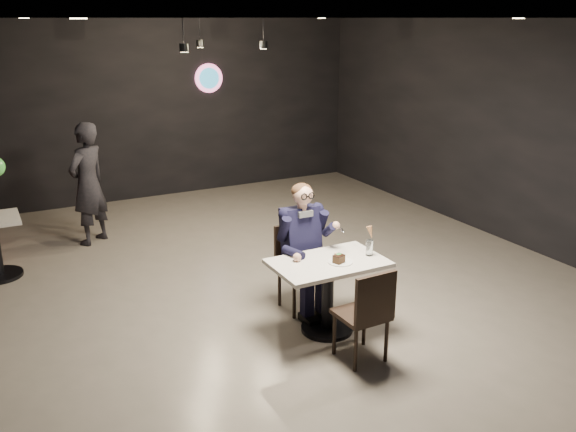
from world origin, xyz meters
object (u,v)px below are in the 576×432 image
chair_near (361,312)px  seated_man (301,246)px  passerby (88,184)px  sundae_glass (369,248)px  main_table (328,296)px  chair_far (301,269)px

chair_near → seated_man: bearing=88.4°
seated_man → passerby: (-1.59, 3.15, 0.12)m
seated_man → passerby: 3.53m
sundae_glass → passerby: passerby is taller
main_table → sundae_glass: bearing=-7.3°
sundae_glass → passerby: bearing=118.4°
seated_man → main_table: bearing=-90.0°
main_table → passerby: bearing=113.2°
chair_far → main_table: bearing=-90.0°
chair_far → seated_man: size_ratio=0.64×
chair_near → seated_man: size_ratio=0.64×
chair_far → sundae_glass: bearing=-54.0°
seated_man → chair_far: bearing=180.0°
seated_man → sundae_glass: 0.76m
chair_far → passerby: (-1.59, 3.15, 0.38)m
main_table → chair_near: size_ratio=1.20×
seated_man → sundae_glass: (0.44, -0.61, 0.11)m
main_table → passerby: passerby is taller
main_table → passerby: (-1.59, 3.70, 0.47)m
seated_man → sundae_glass: bearing=-54.0°
main_table → seated_man: 0.65m
chair_near → passerby: bearing=108.8°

